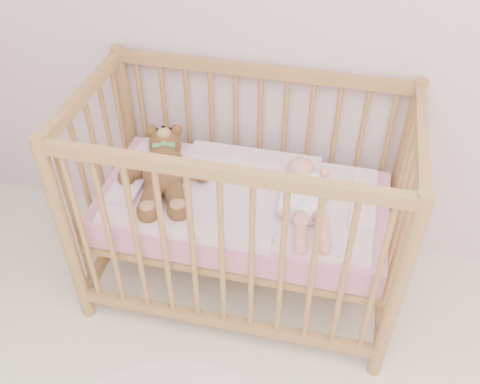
% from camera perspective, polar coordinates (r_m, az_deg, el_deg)
% --- Properties ---
extents(crib, '(1.36, 0.76, 1.00)m').
position_cam_1_polar(crib, '(2.30, 0.28, -1.45)').
color(crib, '#B28A4B').
rests_on(crib, floor).
extents(mattress, '(1.22, 0.62, 0.13)m').
position_cam_1_polar(mattress, '(2.31, 0.28, -1.73)').
color(mattress, pink).
rests_on(mattress, crib).
extents(blanket, '(1.10, 0.58, 0.06)m').
position_cam_1_polar(blanket, '(2.26, 0.29, -0.33)').
color(blanket, '#EBA2B5').
rests_on(blanket, mattress).
extents(baby, '(0.39, 0.59, 0.13)m').
position_cam_1_polar(baby, '(2.17, 6.92, -0.23)').
color(baby, white).
rests_on(baby, blanket).
extents(teddy_bear, '(0.57, 0.68, 0.16)m').
position_cam_1_polar(teddy_bear, '(2.27, -8.11, 2.23)').
color(teddy_bear, brown).
rests_on(teddy_bear, blanket).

